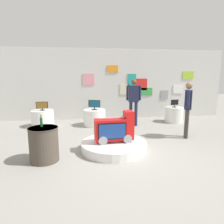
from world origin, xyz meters
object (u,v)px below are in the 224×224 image
Objects in this scene: bottle_on_side_table at (41,122)px; tv_on_left_rear at (94,104)px; main_display_pedestal at (114,146)px; display_pedestal_center_rear at (43,118)px; display_pedestal_left_rear at (95,118)px; display_pedestal_right_rear at (174,115)px; novelty_firetruck_tv at (115,130)px; tv_on_center_rear at (42,106)px; tv_on_right_rear at (175,103)px; shopper_browsing_rear at (188,106)px; shopper_browsing_near_truck at (134,99)px; side_table_round at (44,144)px.

tv_on_left_rear is at bearing 66.05° from bottle_on_side_table.
display_pedestal_center_rear is (-2.32, 2.79, 0.20)m from main_display_pedestal.
display_pedestal_center_rear is (-1.96, 0.12, 0.00)m from display_pedestal_left_rear.
display_pedestal_right_rear is at bearing 2.79° from tv_on_left_rear.
main_display_pedestal is 2.26× the size of display_pedestal_right_rear.
main_display_pedestal is 0.43m from novelty_firetruck_tv.
main_display_pedestal is 3.92× the size of tv_on_center_rear.
bottle_on_side_table is (-4.65, -3.16, 0.07)m from tv_on_right_rear.
main_display_pedestal is at bearing 11.38° from bottle_on_side_table.
shopper_browsing_rear reaches higher than tv_on_right_rear.
display_pedestal_right_rear is 0.42× the size of shopper_browsing_near_truck.
tv_on_right_rear is (2.96, 2.82, 0.70)m from main_display_pedestal.
shopper_browsing_rear is (4.09, 1.10, 0.12)m from bottle_on_side_table.
novelty_firetruck_tv is 2.72m from shopper_browsing_near_truck.
main_display_pedestal is 3.69m from tv_on_center_rear.
tv_on_center_rear is 0.24× the size of shopper_browsing_near_truck.
shopper_browsing_rear is (-0.57, -2.07, 0.69)m from display_pedestal_right_rear.
novelty_firetruck_tv is 4.09m from display_pedestal_right_rear.
display_pedestal_left_rear is at bearing 145.29° from shopper_browsing_rear.
display_pedestal_right_rear is at bearing 0.43° from display_pedestal_center_rear.
novelty_firetruck_tv is at bearing -136.11° from tv_on_right_rear.
shopper_browsing_near_truck is (1.09, 2.44, 0.51)m from novelty_firetruck_tv.
shopper_browsing_near_truck is (3.44, -0.34, 0.25)m from tv_on_center_rear.
shopper_browsing_near_truck is at bearing -168.12° from display_pedestal_right_rear.
tv_on_right_rear is at bearing 43.65° from main_display_pedestal.
display_pedestal_right_rear is at bearing 2.72° from display_pedestal_left_rear.
novelty_firetruck_tv is 1.19× the size of display_pedestal_left_rear.
shopper_browsing_near_truck is at bearing 46.15° from side_table_round.
bottle_on_side_table is 0.15× the size of shopper_browsing_near_truck.
main_display_pedestal is 2.05× the size of display_pedestal_center_rear.
shopper_browsing_rear is (4.04, 1.20, 0.61)m from side_table_round.
novelty_firetruck_tv is 4.09m from tv_on_right_rear.
tv_on_right_rear is (-0.00, -0.00, 0.50)m from display_pedestal_right_rear.
tv_on_center_rear is at bearing 176.67° from display_pedestal_left_rear.
main_display_pedestal is 1.67× the size of novelty_firetruck_tv.
tv_on_right_rear is 1.90m from shopper_browsing_near_truck.
main_display_pedestal is 4.15× the size of tv_on_right_rear.
shopper_browsing_rear is (2.37, 0.76, 0.46)m from novelty_firetruck_tv.
shopper_browsing_near_truck reaches higher than tv_on_left_rear.
tv_on_right_rear is at bearing 35.29° from side_table_round.
tv_on_center_rear is (-1.96, 0.11, 0.49)m from display_pedestal_left_rear.
side_table_round is at bearing -144.71° from tv_on_right_rear.
display_pedestal_right_rear is (5.28, 0.04, 0.00)m from display_pedestal_center_rear.
shopper_browsing_near_truck is at bearing -5.78° from display_pedestal_center_rear.
main_display_pedestal is at bearing -50.12° from tv_on_center_rear.
tv_on_right_rear is 0.52× the size of side_table_round.
side_table_round is at bearing -112.49° from display_pedestal_left_rear.
tv_on_right_rear is at bearing 0.39° from display_pedestal_center_rear.
tv_on_center_rear is 1.61× the size of bottle_on_side_table.
display_pedestal_left_rear is at bearing -3.33° from tv_on_center_rear.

